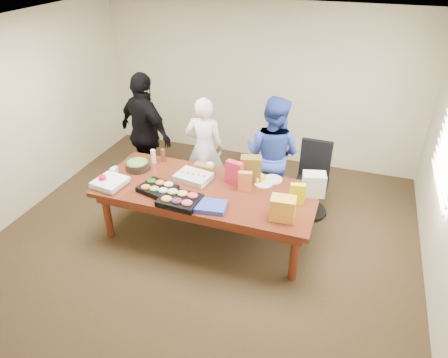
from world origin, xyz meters
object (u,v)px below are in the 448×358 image
at_px(sheet_cake, 193,177).
at_px(person_center, 204,148).
at_px(office_chair, 311,183).
at_px(person_right, 272,155).
at_px(conference_table, 207,212).
at_px(salad_bowl, 138,166).

bearing_deg(sheet_cake, person_center, 110.51).
height_order(office_chair, person_right, person_right).
xyz_separation_m(office_chair, sheet_cake, (-1.46, -0.81, 0.27)).
xyz_separation_m(conference_table, salad_bowl, (-1.08, 0.16, 0.43)).
bearing_deg(sheet_cake, salad_bowl, -171.28).
relative_size(conference_table, person_right, 1.63).
bearing_deg(salad_bowl, person_center, 50.04).
relative_size(office_chair, person_center, 0.65).
height_order(person_center, sheet_cake, person_center).
distance_m(conference_table, sheet_cake, 0.50).
relative_size(person_center, salad_bowl, 4.76).
height_order(conference_table, person_center, person_center).
distance_m(conference_table, office_chair, 1.55).
height_order(sheet_cake, salad_bowl, salad_bowl).
bearing_deg(salad_bowl, sheet_cake, -0.58).
bearing_deg(person_center, person_right, 172.31).
distance_m(sheet_cake, salad_bowl, 0.84).
height_order(person_center, salad_bowl, person_center).
bearing_deg(office_chair, person_right, 179.51).
height_order(person_right, sheet_cake, person_right).
xyz_separation_m(office_chair, person_right, (-0.59, 0.02, 0.34)).
height_order(conference_table, salad_bowl, salad_bowl).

